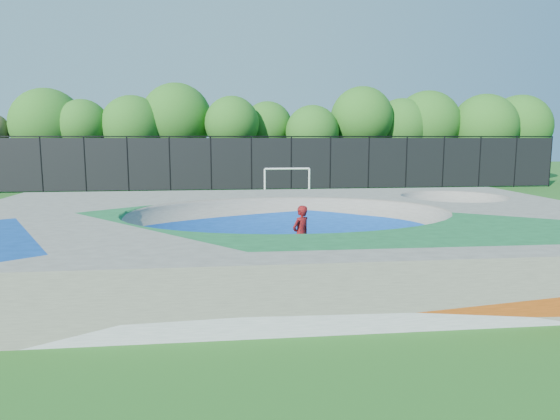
# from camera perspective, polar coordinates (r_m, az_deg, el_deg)

# --- Properties ---
(ground) EXTENTS (120.00, 120.00, 0.00)m
(ground) POSITION_cam_1_polar(r_m,az_deg,el_deg) (16.96, 0.91, -5.15)
(ground) COLOR #1E5818
(ground) RESTS_ON ground
(skate_deck) EXTENTS (22.00, 14.00, 1.50)m
(skate_deck) POSITION_cam_1_polar(r_m,az_deg,el_deg) (16.80, 0.91, -2.66)
(skate_deck) COLOR gray
(skate_deck) RESTS_ON ground
(skater) EXTENTS (0.80, 0.76, 1.85)m
(skater) POSITION_cam_1_polar(r_m,az_deg,el_deg) (15.64, 2.40, -2.84)
(skater) COLOR red
(skater) RESTS_ON ground
(skateboard) EXTENTS (0.77, 0.61, 0.05)m
(skateboard) POSITION_cam_1_polar(r_m,az_deg,el_deg) (15.84, 2.38, -6.03)
(skateboard) COLOR black
(skateboard) RESTS_ON ground
(soccer_goal) EXTENTS (3.02, 0.12, 1.99)m
(soccer_goal) POSITION_cam_1_polar(r_m,az_deg,el_deg) (32.26, 0.82, 3.76)
(soccer_goal) COLOR white
(soccer_goal) RESTS_ON ground
(fence) EXTENTS (48.09, 0.09, 4.04)m
(fence) POSITION_cam_1_polar(r_m,az_deg,el_deg) (37.46, -3.28, 5.48)
(fence) COLOR black
(fence) RESTS_ON ground
(treeline) EXTENTS (53.96, 7.13, 8.58)m
(treeline) POSITION_cam_1_polar(r_m,az_deg,el_deg) (42.74, -0.92, 9.81)
(treeline) COLOR #453022
(treeline) RESTS_ON ground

